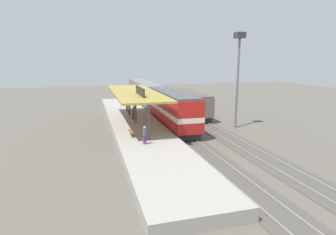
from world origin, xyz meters
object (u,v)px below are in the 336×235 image
at_px(freight_car, 189,103).
at_px(light_mast, 239,60).
at_px(passenger_carriage_single, 144,93).
at_px(person_boarding, 129,108).
at_px(person_waiting, 133,112).
at_px(platform_bench, 131,132).
at_px(person_walking, 145,134).
at_px(locomotive, 172,109).

height_order(freight_car, light_mast, light_mast).
bearing_deg(passenger_carriage_single, person_boarding, -109.67).
distance_m(passenger_carriage_single, person_boarding, 13.90).
relative_size(freight_car, person_boarding, 7.02).
bearing_deg(freight_car, person_waiting, -154.62).
height_order(passenger_carriage_single, person_boarding, passenger_carriage_single).
bearing_deg(person_waiting, platform_bench, -100.16).
distance_m(light_mast, person_waiting, 14.62).
bearing_deg(person_boarding, freight_car, 7.60).
relative_size(person_walking, person_boarding, 1.00).
bearing_deg(person_walking, person_boarding, 87.66).
bearing_deg(freight_car, platform_bench, -131.30).
distance_m(freight_car, person_boarding, 9.36).
height_order(locomotive, person_waiting, locomotive).
xyz_separation_m(light_mast, person_waiting, (-12.42, 4.06, -6.54)).
xyz_separation_m(person_waiting, person_boarding, (-0.05, 3.14, 0.00)).
bearing_deg(light_mast, passenger_carriage_single, 111.04).
bearing_deg(passenger_carriage_single, light_mast, -68.96).
height_order(platform_bench, passenger_carriage_single, passenger_carriage_single).
xyz_separation_m(platform_bench, person_waiting, (1.38, 7.69, 0.51)).
bearing_deg(person_waiting, person_boarding, 90.97).
bearing_deg(passenger_carriage_single, freight_car, -68.77).
bearing_deg(person_waiting, locomotive, -21.08).
bearing_deg(locomotive, platform_bench, -135.45).
bearing_deg(light_mast, freight_car, 110.78).
height_order(person_walking, person_boarding, same).
height_order(light_mast, person_boarding, light_mast).
distance_m(platform_bench, person_walking, 3.35).
xyz_separation_m(person_walking, person_boarding, (0.58, 14.05, 0.00)).
bearing_deg(person_waiting, passenger_carriage_single, 74.09).
relative_size(locomotive, passenger_carriage_single, 0.72).
relative_size(locomotive, person_boarding, 8.44).
bearing_deg(person_boarding, passenger_carriage_single, 70.33).
bearing_deg(freight_car, light_mast, -69.22).
height_order(platform_bench, person_waiting, person_waiting).
xyz_separation_m(freight_car, person_waiting, (-9.22, -4.38, -0.12)).
relative_size(freight_car, light_mast, 1.03).
height_order(locomotive, person_boarding, locomotive).
height_order(platform_bench, locomotive, locomotive).
relative_size(person_waiting, person_walking, 1.00).
height_order(platform_bench, person_walking, person_walking).
distance_m(platform_bench, freight_car, 16.07).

